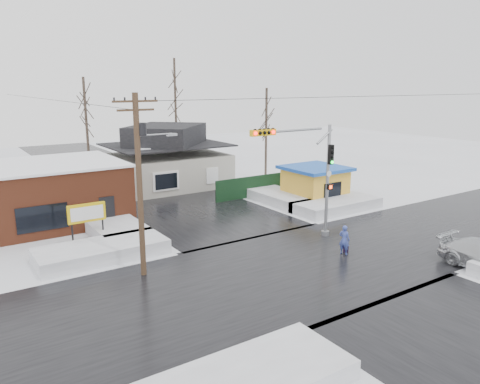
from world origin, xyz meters
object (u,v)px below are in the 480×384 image
traffic_signal (309,167)px  utility_pole (140,175)px  marquee_sign (87,214)px  kiosk (315,184)px  pedestrian (344,240)px

traffic_signal → utility_pole: bearing=177.1°
traffic_signal → marquee_sign: bearing=150.3°
kiosk → utility_pole: bearing=-159.6°
utility_pole → marquee_sign: 6.87m
utility_pole → kiosk: (17.43, 6.49, -3.65)m
traffic_signal → kiosk: 10.43m
traffic_signal → kiosk: traffic_signal is taller
traffic_signal → kiosk: (7.07, 7.03, -3.08)m
utility_pole → marquee_sign: bearing=100.1°
marquee_sign → kiosk: (18.50, 0.50, -0.46)m
kiosk → pedestrian: (-7.01, -10.05, -0.62)m
utility_pole → kiosk: bearing=20.4°
utility_pole → pedestrian: utility_pole is taller
marquee_sign → traffic_signal: bearing=-29.7°
traffic_signal → utility_pole: (-10.36, 0.53, 0.57)m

